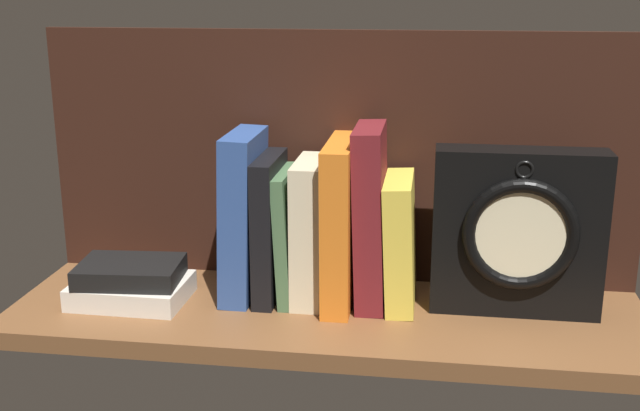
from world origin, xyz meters
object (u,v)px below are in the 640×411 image
(book_blue_modern, at_px, (243,215))
(book_maroon_dawkins, at_px, (371,216))
(book_black_skeptic, at_px, (270,227))
(framed_clock, at_px, (518,232))
(book_green_romantic, at_px, (288,235))
(book_cream_twain, at_px, (311,230))
(book_orange_pandolfini, at_px, (341,222))
(book_stack_side, at_px, (131,283))
(book_yellow_seinlanguage, at_px, (400,242))

(book_blue_modern, distance_m, book_maroon_dawkins, 0.18)
(book_black_skeptic, relative_size, framed_clock, 0.90)
(book_green_romantic, xyz_separation_m, book_maroon_dawkins, (0.12, 0.00, 0.03))
(book_cream_twain, xyz_separation_m, framed_clock, (0.28, -0.01, 0.01))
(book_cream_twain, bearing_deg, framed_clock, -2.29)
(book_orange_pandolfini, bearing_deg, book_black_skeptic, 180.00)
(book_orange_pandolfini, distance_m, book_stack_side, 0.31)
(book_orange_pandolfini, height_order, book_maroon_dawkins, book_maroon_dawkins)
(book_orange_pandolfini, xyz_separation_m, book_yellow_seinlanguage, (0.08, 0.00, -0.02))
(book_green_romantic, bearing_deg, book_blue_modern, 180.00)
(book_cream_twain, height_order, book_stack_side, book_cream_twain)
(book_blue_modern, height_order, book_stack_side, book_blue_modern)
(book_maroon_dawkins, bearing_deg, book_cream_twain, 180.00)
(book_cream_twain, distance_m, book_yellow_seinlanguage, 0.13)
(book_green_romantic, relative_size, book_cream_twain, 0.92)
(book_green_romantic, bearing_deg, book_black_skeptic, 180.00)
(book_blue_modern, xyz_separation_m, book_black_skeptic, (0.04, 0.00, -0.02))
(book_green_romantic, height_order, book_yellow_seinlanguage, book_green_romantic)
(book_blue_modern, distance_m, book_cream_twain, 0.10)
(book_blue_modern, bearing_deg, book_orange_pandolfini, 0.00)
(framed_clock, relative_size, book_stack_side, 1.43)
(book_cream_twain, distance_m, book_maroon_dawkins, 0.09)
(framed_clock, bearing_deg, book_stack_side, -175.75)
(book_cream_twain, bearing_deg, book_yellow_seinlanguage, 0.00)
(book_blue_modern, relative_size, book_green_romantic, 1.28)
(book_maroon_dawkins, bearing_deg, book_blue_modern, 180.00)
(book_orange_pandolfini, relative_size, book_maroon_dawkins, 0.91)
(book_green_romantic, bearing_deg, book_stack_side, -166.84)
(book_green_romantic, relative_size, book_yellow_seinlanguage, 1.03)
(book_orange_pandolfini, xyz_separation_m, book_stack_side, (-0.30, -0.05, -0.09))
(book_blue_modern, height_order, book_orange_pandolfini, book_blue_modern)
(book_blue_modern, distance_m, book_orange_pandolfini, 0.14)
(book_orange_pandolfini, bearing_deg, book_stack_side, -170.15)
(book_maroon_dawkins, bearing_deg, framed_clock, -3.26)
(book_cream_twain, relative_size, framed_clock, 0.89)
(book_black_skeptic, height_order, book_yellow_seinlanguage, book_black_skeptic)
(book_green_romantic, relative_size, book_orange_pandolfini, 0.81)
(book_green_romantic, xyz_separation_m, book_stack_side, (-0.22, -0.05, -0.07))
(book_blue_modern, xyz_separation_m, book_cream_twain, (0.10, 0.00, -0.02))
(book_cream_twain, xyz_separation_m, book_stack_side, (-0.25, -0.05, -0.07))
(book_green_romantic, xyz_separation_m, book_cream_twain, (0.03, 0.00, 0.01))
(framed_clock, bearing_deg, book_blue_modern, 178.30)
(book_yellow_seinlanguage, relative_size, book_stack_side, 1.13)
(book_yellow_seinlanguage, bearing_deg, book_black_skeptic, 180.00)
(book_cream_twain, bearing_deg, book_maroon_dawkins, 0.00)
(book_yellow_seinlanguage, xyz_separation_m, framed_clock, (0.16, -0.01, 0.02))
(book_cream_twain, relative_size, book_stack_side, 1.27)
(book_orange_pandolfini, relative_size, framed_clock, 1.01)
(book_orange_pandolfini, bearing_deg, book_yellow_seinlanguage, 0.00)
(book_cream_twain, xyz_separation_m, book_yellow_seinlanguage, (0.13, 0.00, -0.01))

